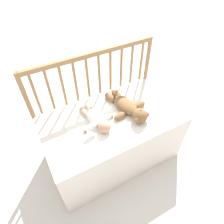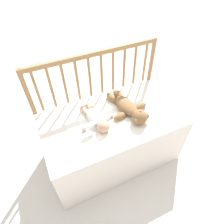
# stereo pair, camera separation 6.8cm
# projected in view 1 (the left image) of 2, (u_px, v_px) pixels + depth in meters

# --- Properties ---
(ground_plane) EXTENTS (12.00, 12.00, 0.00)m
(ground_plane) POSITION_uv_depth(u_px,v_px,m) (113.00, 155.00, 1.97)
(ground_plane) COLOR silver
(crib_mattress) EXTENTS (1.13, 0.61, 0.53)m
(crib_mattress) POSITION_uv_depth(u_px,v_px,m) (113.00, 138.00, 1.78)
(crib_mattress) COLOR white
(crib_mattress) RESTS_ON ground_plane
(crib_rail) EXTENTS (1.13, 0.04, 0.95)m
(crib_rail) POSITION_uv_depth(u_px,v_px,m) (94.00, 83.00, 1.70)
(crib_rail) COLOR #997047
(crib_rail) RESTS_ON ground_plane
(blanket) EXTENTS (0.77, 0.51, 0.01)m
(blanket) POSITION_uv_depth(u_px,v_px,m) (113.00, 115.00, 1.61)
(blanket) COLOR white
(blanket) RESTS_ON crib_mattress
(teddy_bear) EXTENTS (0.33, 0.46, 0.12)m
(teddy_bear) POSITION_uv_depth(u_px,v_px,m) (128.00, 107.00, 1.61)
(teddy_bear) COLOR olive
(teddy_bear) RESTS_ON crib_mattress
(baby) EXTENTS (0.28, 0.35, 0.10)m
(baby) POSITION_uv_depth(u_px,v_px,m) (96.00, 119.00, 1.52)
(baby) COLOR white
(baby) RESTS_ON crib_mattress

